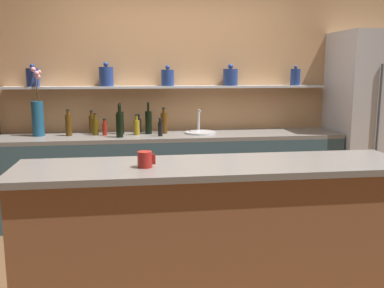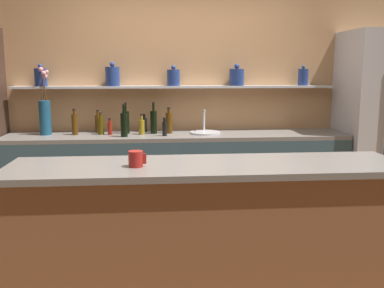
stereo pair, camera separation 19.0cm
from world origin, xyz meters
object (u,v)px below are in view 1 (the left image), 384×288
Objects in this scene: bottle_wine_10 at (149,122)px; bottle_sauce_5 at (160,128)px; bottle_wine_2 at (120,122)px; bottle_wine_4 at (119,125)px; sink_fixture at (200,131)px; bottle_oil_8 at (137,127)px; bottle_spirit_3 at (92,124)px; bottle_sauce_11 at (148,126)px; bottle_sauce_1 at (105,128)px; coffee_mug at (145,159)px; refrigerator at (372,123)px; bottle_sauce_0 at (139,125)px; bottle_spirit_6 at (69,125)px; bottle_spirit_9 at (164,123)px; flower_vase at (38,115)px; bottle_oil_7 at (95,126)px.

bottle_sauce_5 is at bearing -57.36° from bottle_wine_10.
bottle_wine_2 is 1.73× the size of bottle_sauce_5.
sink_fixture is at bearing 10.02° from bottle_wine_4.
bottle_spirit_3 is at bearing 160.00° from bottle_oil_8.
bottle_sauce_1 is at bearing -163.38° from bottle_sauce_11.
sink_fixture reaches higher than bottle_sauce_5.
coffee_mug is at bearing -108.21° from sink_fixture.
bottle_wine_4 is (-2.79, -0.10, 0.05)m from refrigerator.
bottle_sauce_0 is 0.92× the size of bottle_oil_8.
bottle_sauce_1 is at bearing -153.72° from bottle_sauce_0.
bottle_spirit_6 is (-0.36, 0.02, 0.04)m from bottle_sauce_1.
bottle_spirit_3 is 0.77m from bottle_spirit_9.
bottle_spirit_6 is at bearing -178.55° from bottle_wine_10.
flower_vase reaches higher than sink_fixture.
bottle_oil_8 is at bearing -2.28° from bottle_sauce_1.
bottle_wine_2 is 0.30m from bottle_wine_10.
bottle_spirit_9 is at bearing -28.29° from bottle_sauce_11.
bottle_sauce_5 is at bearing -67.45° from bottle_sauce_11.
bottle_spirit_9 is at bearing 82.55° from coffee_mug.
bottle_spirit_3 is at bearing -178.11° from bottle_sauce_0.
sink_fixture is at bearing -1.68° from bottle_oil_7.
bottle_wine_10 reaches higher than bottle_wine_2.
bottle_wine_2 is (0.83, 0.02, -0.09)m from flower_vase.
bottle_wine_4 is 1.21× the size of bottle_spirit_6.
bottle_sauce_0 is 0.50m from bottle_spirit_3.
sink_fixture is 0.46m from bottle_sauce_5.
bottle_wine_10 is at bearing 175.40° from sink_fixture.
bottle_spirit_9 is (0.46, 0.20, -0.01)m from bottle_wine_4.
bottle_sauce_1 is at bearing -17.04° from bottle_oil_7.
bottle_wine_2 is at bearing -16.21° from bottle_spirit_3.
bottle_oil_7 is at bearing 1.93° from bottle_spirit_6.
bottle_wine_2 is at bearing 89.10° from bottle_wine_4.
sink_fixture is at bearing -4.60° from bottle_wine_10.
bottle_oil_8 is at bearing -168.02° from bottle_spirit_9.
bottle_sauce_5 is at bearing 2.71° from bottle_wine_4.
bottle_sauce_1 is at bearing 179.87° from sink_fixture.
bottle_wine_10 is 2.02m from coffee_mug.
bottle_oil_7 is (0.27, 0.01, -0.02)m from bottle_spirit_6.
flower_vase reaches higher than bottle_oil_7.
bottle_spirit_6 is at bearing 161.70° from bottle_wine_4.
bottle_wine_10 reaches higher than bottle_spirit_9.
bottle_sauce_0 is 0.19m from bottle_oil_8.
bottle_spirit_9 is at bearing 23.40° from bottle_wine_4.
refrigerator reaches higher than bottle_sauce_1.
bottle_wine_4 is (-0.20, -0.33, 0.05)m from bottle_sauce_0.
flower_vase is at bearing 179.80° from bottle_spirit_9.
bottle_spirit_6 reaches higher than bottle_sauce_11.
flower_vase is 2.10× the size of bottle_wine_4.
bottle_sauce_11 is at bearing 12.57° from bottle_wine_2.
bottle_spirit_6 is at bearing -172.01° from bottle_sauce_11.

